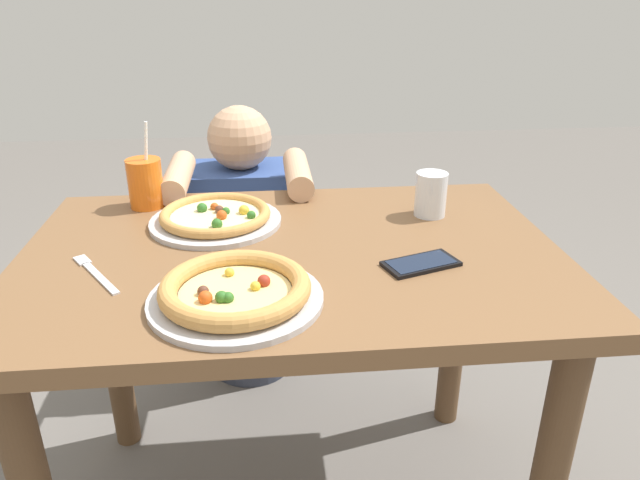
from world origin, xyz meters
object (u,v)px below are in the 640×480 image
pizza_far (216,217)px  cell_phone (421,264)px  drink_cup_colored (145,183)px  fork (94,272)px  pizza_near (235,291)px  water_cup_clear (431,194)px  diner_seated (246,257)px

pizza_far → cell_phone: size_ratio=1.84×
drink_cup_colored → fork: 0.37m
pizza_near → fork: (-0.28, 0.14, -0.02)m
pizza_near → drink_cup_colored: 0.56m
pizza_far → pizza_near: bearing=-81.2°
drink_cup_colored → water_cup_clear: bearing=-10.6°
pizza_near → drink_cup_colored: size_ratio=1.46×
diner_seated → pizza_far: bearing=-95.5°
pizza_near → cell_phone: size_ratio=1.88×
pizza_near → water_cup_clear: (0.46, 0.38, 0.03)m
water_cup_clear → cell_phone: 0.29m
pizza_near → fork: pizza_near is taller
fork → diner_seated: bearing=69.3°
cell_phone → diner_seated: 0.89m
pizza_near → drink_cup_colored: bearing=115.0°
fork → diner_seated: diner_seated is taller
pizza_near → pizza_far: bearing=98.8°
pizza_far → drink_cup_colored: size_ratio=1.42×
pizza_far → drink_cup_colored: (-0.18, 0.13, 0.04)m
fork → cell_phone: (0.64, -0.03, 0.00)m
pizza_near → fork: 0.31m
drink_cup_colored → cell_phone: bearing=-33.4°
pizza_far → cell_phone: (0.42, -0.26, -0.01)m
pizza_far → diner_seated: 0.59m
pizza_near → water_cup_clear: size_ratio=2.94×
cell_phone → diner_seated: (-0.38, 0.74, -0.32)m
pizza_far → cell_phone: pizza_far is taller
cell_phone → pizza_far: bearing=148.2°
drink_cup_colored → pizza_near: bearing=-65.0°
drink_cup_colored → diner_seated: drink_cup_colored is taller
pizza_near → water_cup_clear: 0.59m
pizza_far → water_cup_clear: size_ratio=2.87×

